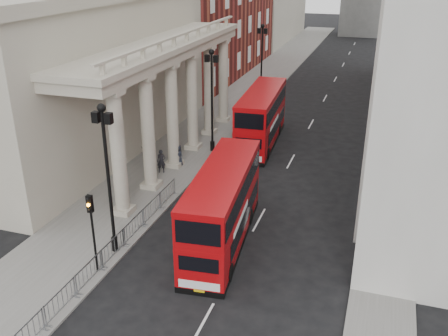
# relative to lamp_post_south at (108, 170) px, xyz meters

# --- Properties ---
(ground) EXTENTS (260.00, 260.00, 0.00)m
(ground) POSITION_rel_lamp_post_south_xyz_m (0.60, -4.00, -4.91)
(ground) COLOR black
(ground) RESTS_ON ground
(sidewalk_west) EXTENTS (6.00, 140.00, 0.12)m
(sidewalk_west) POSITION_rel_lamp_post_south_xyz_m (-2.40, 26.00, -4.85)
(sidewalk_west) COLOR slate
(sidewalk_west) RESTS_ON ground
(sidewalk_east) EXTENTS (3.00, 140.00, 0.12)m
(sidewalk_east) POSITION_rel_lamp_post_south_xyz_m (14.10, 26.00, -4.85)
(sidewalk_east) COLOR slate
(sidewalk_east) RESTS_ON ground
(kerb) EXTENTS (0.20, 140.00, 0.14)m
(kerb) POSITION_rel_lamp_post_south_xyz_m (0.55, 26.00, -4.84)
(kerb) COLOR slate
(kerb) RESTS_ON ground
(portico_building) EXTENTS (9.00, 28.00, 12.00)m
(portico_building) POSITION_rel_lamp_post_south_xyz_m (-9.90, 14.00, 1.09)
(portico_building) COLOR #A9A18D
(portico_building) RESTS_ON ground
(lamp_post_south) EXTENTS (1.05, 0.44, 8.32)m
(lamp_post_south) POSITION_rel_lamp_post_south_xyz_m (0.00, 0.00, 0.00)
(lamp_post_south) COLOR black
(lamp_post_south) RESTS_ON sidewalk_west
(lamp_post_mid) EXTENTS (1.05, 0.44, 8.32)m
(lamp_post_mid) POSITION_rel_lamp_post_south_xyz_m (0.00, 16.00, 0.00)
(lamp_post_mid) COLOR black
(lamp_post_mid) RESTS_ON sidewalk_west
(lamp_post_north) EXTENTS (1.05, 0.44, 8.32)m
(lamp_post_north) POSITION_rel_lamp_post_south_xyz_m (0.00, 32.00, 0.00)
(lamp_post_north) COLOR black
(lamp_post_north) RESTS_ON sidewalk_west
(traffic_light) EXTENTS (0.28, 0.33, 4.30)m
(traffic_light) POSITION_rel_lamp_post_south_xyz_m (0.10, -2.02, -1.80)
(traffic_light) COLOR black
(traffic_light) RESTS_ON sidewalk_west
(crowd_barriers) EXTENTS (0.50, 18.75, 1.10)m
(crowd_barriers) POSITION_rel_lamp_post_south_xyz_m (0.25, -1.77, -4.24)
(crowd_barriers) COLOR gray
(crowd_barriers) RESTS_ON sidewalk_west
(bus_near) EXTENTS (3.47, 10.45, 4.43)m
(bus_near) POSITION_rel_lamp_post_south_xyz_m (5.27, 2.88, -2.60)
(bus_near) COLOR #A5070B
(bus_near) RESTS_ON ground
(bus_far) EXTENTS (3.29, 10.86, 4.62)m
(bus_far) POSITION_rel_lamp_post_south_xyz_m (3.29, 19.32, -2.50)
(bus_far) COLOR #B3080C
(bus_far) RESTS_ON ground
(pedestrian_a) EXTENTS (0.74, 0.61, 1.76)m
(pedestrian_a) POSITION_rel_lamp_post_south_xyz_m (-2.10, 10.58, -3.91)
(pedestrian_a) COLOR black
(pedestrian_a) RESTS_ON sidewalk_west
(pedestrian_b) EXTENTS (0.95, 0.76, 1.88)m
(pedestrian_b) POSITION_rel_lamp_post_south_xyz_m (-4.20, 12.38, -3.85)
(pedestrian_b) COLOR black
(pedestrian_b) RESTS_ON sidewalk_west
(pedestrian_c) EXTENTS (0.96, 0.76, 1.72)m
(pedestrian_c) POSITION_rel_lamp_post_south_xyz_m (-1.36, 12.08, -3.93)
(pedestrian_c) COLOR black
(pedestrian_c) RESTS_ON sidewalk_west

